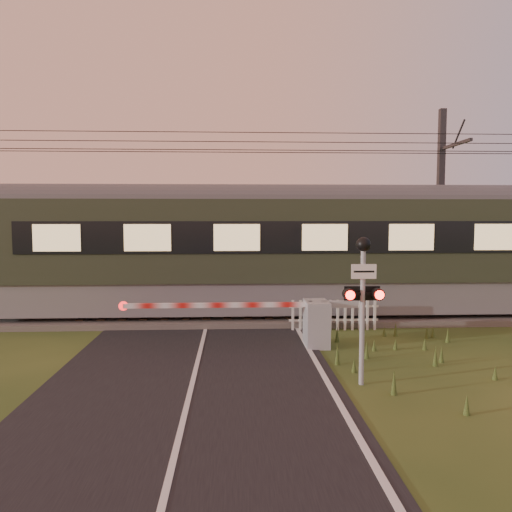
{
  "coord_description": "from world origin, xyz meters",
  "views": [
    {
      "loc": [
        0.85,
        -9.9,
        3.4
      ],
      "look_at": [
        1.44,
        3.2,
        2.34
      ],
      "focal_mm": 35.0,
      "sensor_mm": 36.0,
      "label": 1
    }
  ],
  "objects_px": {
    "boom_gate": "(308,321)",
    "catenary_mast": "(441,204)",
    "crossing_signal": "(363,284)",
    "picket_fence": "(334,315)"
  },
  "relations": [
    {
      "from": "crossing_signal",
      "to": "picket_fence",
      "type": "bearing_deg",
      "value": 85.12
    },
    {
      "from": "catenary_mast",
      "to": "boom_gate",
      "type": "bearing_deg",
      "value": -135.18
    },
    {
      "from": "picket_fence",
      "to": "crossing_signal",
      "type": "bearing_deg",
      "value": -94.88
    },
    {
      "from": "boom_gate",
      "to": "catenary_mast",
      "type": "distance_m",
      "value": 8.93
    },
    {
      "from": "boom_gate",
      "to": "catenary_mast",
      "type": "height_order",
      "value": "catenary_mast"
    },
    {
      "from": "picket_fence",
      "to": "catenary_mast",
      "type": "xyz_separation_m",
      "value": [
        4.87,
        4.12,
        3.38
      ]
    },
    {
      "from": "crossing_signal",
      "to": "catenary_mast",
      "type": "xyz_separation_m",
      "value": [
        5.28,
        8.9,
        1.79
      ]
    },
    {
      "from": "crossing_signal",
      "to": "catenary_mast",
      "type": "distance_m",
      "value": 10.51
    },
    {
      "from": "boom_gate",
      "to": "catenary_mast",
      "type": "bearing_deg",
      "value": 44.82
    },
    {
      "from": "boom_gate",
      "to": "crossing_signal",
      "type": "xyz_separation_m",
      "value": [
        0.64,
        -3.02,
        1.39
      ]
    }
  ]
}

